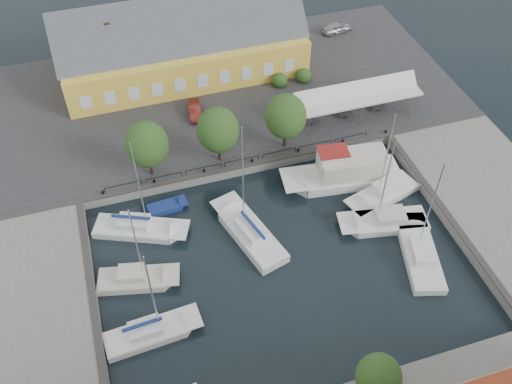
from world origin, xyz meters
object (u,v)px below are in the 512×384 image
at_px(west_boat_b, 137,280).
at_px(west_boat_d, 151,334).
at_px(east_boat_c, 420,255).
at_px(car_silver, 337,28).
at_px(warehouse, 178,47).
at_px(trawler, 346,173).
at_px(tent_canopy, 356,95).
at_px(car_red, 195,110).
at_px(center_sailboat, 250,234).
at_px(east_boat_b, 385,223).
at_px(launch_nw, 167,208).
at_px(west_boat_a, 139,229).
at_px(east_boat_a, 383,195).

relative_size(west_boat_b, west_boat_d, 0.93).
bearing_deg(west_boat_d, east_boat_c, 1.41).
distance_m(car_silver, west_boat_d, 48.07).
distance_m(warehouse, trawler, 25.41).
height_order(warehouse, car_silver, warehouse).
bearing_deg(west_boat_b, tent_canopy, 28.29).
bearing_deg(car_red, center_sailboat, -78.55).
distance_m(warehouse, west_boat_b, 30.15).
distance_m(east_boat_b, west_boat_d, 23.54).
height_order(tent_canopy, east_boat_c, east_boat_c).
bearing_deg(car_silver, trawler, 151.97).
bearing_deg(west_boat_b, center_sailboat, 10.28).
distance_m(car_silver, launch_nw, 36.08).
distance_m(east_boat_b, west_boat_a, 22.95).
distance_m(west_boat_b, launch_nw, 8.67).
height_order(tent_canopy, center_sailboat, center_sailboat).
bearing_deg(car_silver, warehouse, 90.29).
distance_m(tent_canopy, trawler, 9.72).
bearing_deg(center_sailboat, east_boat_a, 3.65).
relative_size(warehouse, east_boat_b, 2.49).
height_order(car_silver, west_boat_a, west_boat_a).
bearing_deg(warehouse, car_silver, 7.29).
relative_size(tent_canopy, center_sailboat, 1.08).
xyz_separation_m(tent_canopy, west_boat_b, (-26.55, -14.29, -3.42)).
distance_m(center_sailboat, west_boat_b, 10.91).
xyz_separation_m(east_boat_b, west_boat_a, (-22.13, 6.07, 0.01)).
xyz_separation_m(tent_canopy, west_boat_a, (-25.44, -8.72, -3.41)).
bearing_deg(west_boat_d, tent_canopy, 36.91).
bearing_deg(car_red, west_boat_a, -113.30).
relative_size(tent_canopy, east_boat_a, 1.25).
bearing_deg(launch_nw, center_sailboat, -40.62).
bearing_deg(west_boat_a, launch_nw, 34.59).
relative_size(tent_canopy, east_boat_b, 1.22).
xyz_separation_m(center_sailboat, launch_nw, (-6.63, 5.69, -0.27)).
bearing_deg(tent_canopy, center_sailboat, -142.02).
bearing_deg(car_red, tent_canopy, -9.26).
bearing_deg(west_boat_b, launch_nw, 61.75).
xyz_separation_m(tent_canopy, east_boat_c, (-2.05, -19.17, -3.43)).
xyz_separation_m(warehouse, west_boat_b, (-9.95, -28.15, -4.17)).
bearing_deg(trawler, warehouse, 118.78).
bearing_deg(west_boat_a, east_boat_c, -24.07).
bearing_deg(center_sailboat, car_silver, 54.22).
xyz_separation_m(car_silver, east_boat_b, (-8.37, -31.42, -1.41)).
distance_m(center_sailboat, west_boat_a, 10.28).
bearing_deg(center_sailboat, tent_canopy, 37.98).
relative_size(warehouse, car_silver, 7.22).
xyz_separation_m(car_silver, east_boat_c, (-7.12, -35.80, -1.41)).
bearing_deg(center_sailboat, car_red, 93.03).
xyz_separation_m(warehouse, west_boat_d, (-9.71, -33.62, -4.16)).
xyz_separation_m(warehouse, trawler, (12.12, -22.07, -3.41)).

